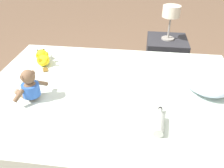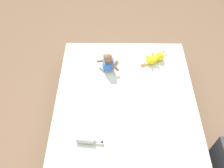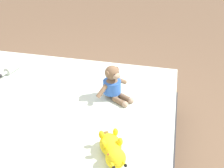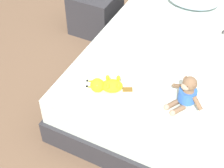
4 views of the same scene
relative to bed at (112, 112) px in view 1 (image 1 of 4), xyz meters
name	(u,v)px [view 1 (image 1 of 4)]	position (x,y,z in m)	size (l,w,h in m)	color
ground_plane	(112,132)	(0.00, 0.00, -0.22)	(16.00, 16.00, 0.00)	brown
bed	(112,112)	(0.00, 0.00, 0.00)	(1.48, 2.01, 0.44)	#2D2D33
pillow	(206,78)	(-0.15, 0.70, 0.30)	(0.53, 0.41, 0.14)	silver
plush_monkey	(29,87)	(0.18, -0.55, 0.32)	(0.26, 0.25, 0.24)	brown
plush_yellow_creature	(43,58)	(-0.35, -0.68, 0.27)	(0.31, 0.20, 0.10)	yellow
glass_bottle	(159,124)	(0.37, 0.33, 0.25)	(0.24, 0.08, 0.06)	#B7BCB2
nightstand	(165,56)	(-1.08, 0.49, 0.00)	(0.44, 0.44, 0.43)	#2D2D33
bedside_lamp	(171,14)	(-1.08, 0.49, 0.50)	(0.19, 0.19, 0.37)	gray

